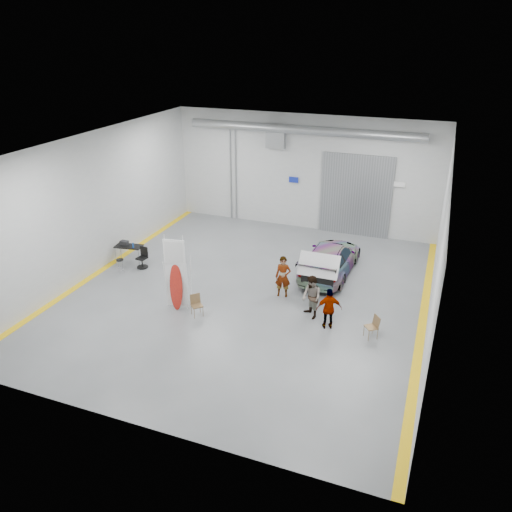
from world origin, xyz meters
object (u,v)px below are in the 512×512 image
(folding_chair_far, at_px, (371,331))
(work_table, at_px, (128,246))
(folding_chair_near, at_px, (197,309))
(sedan_car, at_px, (330,259))
(surfboard_display, at_px, (175,280))
(office_chair, at_px, (143,259))
(shop_stool, at_px, (121,266))
(person_b, at_px, (311,297))
(person_c, at_px, (329,309))
(person_a, at_px, (283,277))

(folding_chair_far, relative_size, work_table, 0.63)
(folding_chair_near, bearing_deg, sedan_car, 8.54)
(sedan_car, xyz_separation_m, folding_chair_far, (2.50, -4.46, -0.43))
(folding_chair_near, bearing_deg, work_table, 102.43)
(surfboard_display, height_order, folding_chair_far, surfboard_display)
(work_table, relative_size, office_chair, 1.40)
(folding_chair_far, relative_size, shop_stool, 1.30)
(folding_chair_near, distance_m, folding_chair_far, 6.35)
(shop_stool, height_order, work_table, work_table)
(folding_chair_far, distance_m, work_table, 11.72)
(person_b, xyz_separation_m, surfboard_display, (-4.96, -1.22, 0.40))
(person_b, bearing_deg, sedan_car, 136.81)
(folding_chair_far, xyz_separation_m, shop_stool, (-11.10, 1.25, 0.06))
(person_c, bearing_deg, shop_stool, -29.18)
(surfboard_display, height_order, work_table, surfboard_display)
(work_table, bearing_deg, office_chair, -18.76)
(surfboard_display, xyz_separation_m, work_table, (-4.18, 3.02, -0.45))
(sedan_car, distance_m, surfboard_display, 7.00)
(office_chair, bearing_deg, sedan_car, 23.93)
(surfboard_display, relative_size, folding_chair_far, 3.64)
(surfboard_display, relative_size, folding_chair_near, 3.66)
(folding_chair_near, relative_size, office_chair, 0.88)
(person_b, distance_m, folding_chair_far, 2.45)
(shop_stool, relative_size, work_table, 0.49)
(sedan_car, bearing_deg, folding_chair_near, 56.17)
(folding_chair_near, distance_m, office_chair, 5.09)
(sedan_car, relative_size, person_c, 3.05)
(folding_chair_near, bearing_deg, shop_stool, 111.13)
(person_c, relative_size, surfboard_display, 0.52)
(folding_chair_near, bearing_deg, person_c, -34.96)
(person_b, height_order, person_c, person_b)
(office_chair, bearing_deg, person_a, 4.68)
(surfboard_display, distance_m, office_chair, 4.28)
(sedan_car, distance_m, folding_chair_far, 5.13)
(person_c, height_order, folding_chair_far, person_c)
(sedan_car, height_order, person_b, person_b)
(sedan_car, bearing_deg, folding_chair_far, 121.20)
(person_a, distance_m, person_c, 2.81)
(office_chair, bearing_deg, surfboard_display, -32.70)
(sedan_car, relative_size, surfboard_display, 1.58)
(person_c, xyz_separation_m, folding_chair_far, (1.53, -0.09, -0.52))
(person_a, distance_m, folding_chair_far, 4.22)
(office_chair, bearing_deg, folding_chair_far, -3.91)
(work_table, bearing_deg, person_a, -4.70)
(person_b, xyz_separation_m, folding_chair_near, (-3.99, -1.41, -0.57))
(surfboard_display, bearing_deg, person_a, 25.53)
(person_a, height_order, shop_stool, person_a)
(person_c, bearing_deg, sedan_car, -99.79)
(folding_chair_far, bearing_deg, shop_stool, -134.47)
(person_a, xyz_separation_m, work_table, (-7.68, 0.63, -0.08))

